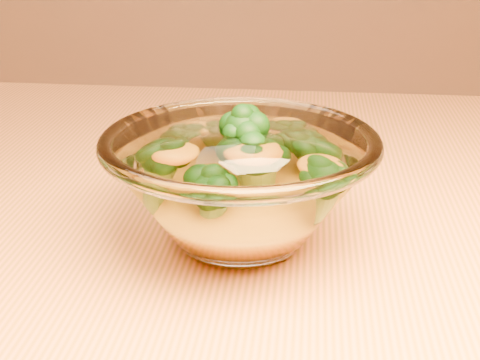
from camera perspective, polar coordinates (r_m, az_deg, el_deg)
name	(u,v)px	position (r m, az deg, el deg)	size (l,w,h in m)	color
table	(151,324)	(0.59, -7.64, -12.10)	(1.20, 0.80, 0.75)	#C1673A
glass_bowl	(240,186)	(0.48, 0.00, -0.47)	(0.20, 0.20, 0.09)	white
cheese_sauce	(240,209)	(0.49, 0.00, -2.48)	(0.12, 0.12, 0.03)	orange
broccoli_heap	(243,163)	(0.49, 0.29, 1.43)	(0.13, 0.12, 0.07)	black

